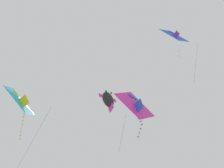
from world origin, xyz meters
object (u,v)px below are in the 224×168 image
at_px(kite_delta_near_left, 21,101).
at_px(kite_delta_far_centre, 175,36).
at_px(kite_fish_mid_left, 108,100).
at_px(kite_delta_near_right, 136,105).

bearing_deg(kite_delta_near_left, kite_delta_far_centre, 110.62).
bearing_deg(kite_delta_near_left, kite_fish_mid_left, 91.44).
distance_m(kite_delta_near_left, kite_delta_far_centre, 13.92).
relative_size(kite_delta_near_left, kite_delta_far_centre, 1.46).
xyz_separation_m(kite_delta_near_right, kite_delta_near_left, (-5.29, -7.47, -0.98)).
height_order(kite_delta_near_right, kite_delta_near_left, kite_delta_near_right).
distance_m(kite_delta_near_right, kite_delta_far_centre, 6.90).
xyz_separation_m(kite_fish_mid_left, kite_delta_near_right, (-1.30, 4.91, 2.38)).
bearing_deg(kite_delta_far_centre, kite_delta_near_right, -63.33).
bearing_deg(kite_fish_mid_left, kite_delta_near_right, -149.13).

